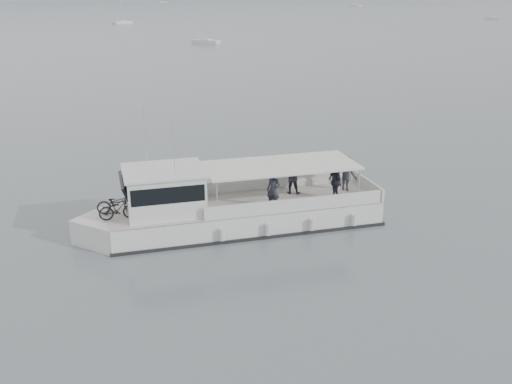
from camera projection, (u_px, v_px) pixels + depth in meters
name	position (u px, v px, depth m)	size (l,w,h in m)	color
ground	(309.00, 186.00, 31.81)	(1400.00, 1400.00, 0.00)	slate
tour_boat	(220.00, 209.00, 25.89)	(14.13, 5.25, 5.88)	silver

